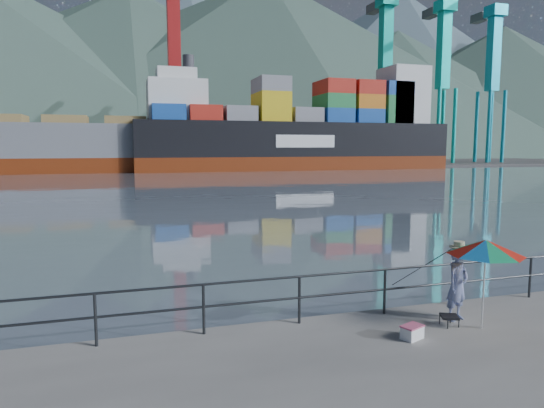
% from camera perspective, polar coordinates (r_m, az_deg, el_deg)
% --- Properties ---
extents(harbor_water, '(500.00, 280.00, 0.00)m').
position_cam_1_polar(harbor_water, '(137.60, -15.20, 5.03)').
color(harbor_water, slate).
rests_on(harbor_water, ground).
extents(far_dock, '(200.00, 40.00, 0.40)m').
position_cam_1_polar(far_dock, '(101.57, -8.85, 4.64)').
color(far_dock, '#514F4C').
rests_on(far_dock, ground).
extents(guardrail, '(22.00, 0.06, 1.03)m').
position_cam_1_polar(guardrail, '(10.66, 8.38, -10.52)').
color(guardrail, '#2D3033').
rests_on(guardrail, ground).
extents(mountains, '(600.00, 332.80, 80.00)m').
position_cam_1_polar(mountains, '(221.82, -5.76, 15.03)').
color(mountains, '#385147').
rests_on(mountains, ground).
extents(port_cranes, '(116.00, 28.00, 38.40)m').
position_cam_1_polar(port_cranes, '(98.86, 4.27, 13.94)').
color(port_cranes, '#C13928').
rests_on(port_cranes, ground).
extents(container_stacks, '(58.00, 8.40, 7.80)m').
position_cam_1_polar(container_stacks, '(108.36, 3.33, 6.64)').
color(container_stacks, yellow).
rests_on(container_stacks, ground).
extents(fisherman, '(0.66, 0.53, 1.56)m').
position_cam_1_polar(fisherman, '(11.12, 20.97, -8.79)').
color(fisherman, navy).
rests_on(fisherman, ground).
extents(beach_umbrella, '(1.74, 1.74, 1.83)m').
position_cam_1_polar(beach_umbrella, '(10.59, 23.85, -4.70)').
color(beach_umbrella, white).
rests_on(beach_umbrella, ground).
extents(folding_stool, '(0.44, 0.44, 0.22)m').
position_cam_1_polar(folding_stool, '(10.89, 20.12, -12.73)').
color(folding_stool, black).
rests_on(folding_stool, ground).
extents(cooler_bag, '(0.48, 0.40, 0.24)m').
position_cam_1_polar(cooler_bag, '(10.00, 16.15, -14.35)').
color(cooler_bag, white).
rests_on(cooler_bag, ground).
extents(fishing_rod, '(0.37, 1.82, 1.31)m').
position_cam_1_polar(fishing_rod, '(12.01, 16.94, -11.36)').
color(fishing_rod, black).
rests_on(fishing_rod, ground).
extents(bulk_carrier, '(49.80, 8.62, 14.50)m').
position_cam_1_polar(bulk_carrier, '(79.38, -21.20, 6.68)').
color(bulk_carrier, maroon).
rests_on(bulk_carrier, ground).
extents(container_ship, '(53.21, 8.87, 18.10)m').
position_cam_1_polar(container_ship, '(83.24, 3.94, 8.31)').
color(container_ship, maroon).
rests_on(container_ship, ground).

